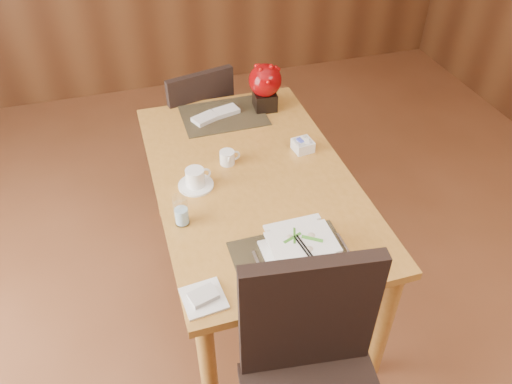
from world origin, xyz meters
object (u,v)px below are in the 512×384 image
object	(u,v)px
coffee_cup	(195,179)
water_glass	(181,210)
bread_plate	(204,298)
creamer_jug	(227,158)
dining_table	(252,192)
soup_setting	(302,251)
near_chair	(314,381)
sugar_caddy	(303,145)
berry_decor	(265,84)
far_chair	(196,124)

from	to	relation	value
coffee_cup	water_glass	bearing A→B (deg)	-114.85
water_glass	bread_plate	world-z (taller)	water_glass
coffee_cup	creamer_jug	distance (m)	0.22
dining_table	soup_setting	bearing A→B (deg)	-86.95
creamer_jug	near_chair	distance (m)	1.11
soup_setting	creamer_jug	xyz separation A→B (m)	(-0.12, 0.69, -0.02)
coffee_cup	sugar_caddy	bearing A→B (deg)	12.06
creamer_jug	bread_plate	size ratio (longest dim) A/B	0.63
dining_table	bread_plate	bearing A→B (deg)	-120.46
dining_table	berry_decor	distance (m)	0.66
water_glass	far_chair	distance (m)	1.17
coffee_cup	berry_decor	distance (m)	0.76
soup_setting	far_chair	distance (m)	1.48
soup_setting	far_chair	xyz separation A→B (m)	(-0.13, 1.44, -0.29)
creamer_jug	far_chair	size ratio (longest dim) A/B	0.10
coffee_cup	sugar_caddy	world-z (taller)	coffee_cup
sugar_caddy	berry_decor	world-z (taller)	berry_decor
soup_setting	dining_table	bearing A→B (deg)	92.69
dining_table	coffee_cup	xyz separation A→B (m)	(-0.27, 0.00, 0.14)
dining_table	creamer_jug	distance (m)	0.20
bread_plate	creamer_jug	bearing A→B (deg)	69.54
dining_table	far_chair	xyz separation A→B (m)	(-0.10, 0.88, -0.14)
water_glass	creamer_jug	world-z (taller)	water_glass
creamer_jug	sugar_caddy	bearing A→B (deg)	-2.84
soup_setting	bread_plate	size ratio (longest dim) A/B	1.83
near_chair	far_chair	xyz separation A→B (m)	(-0.04, 1.84, -0.09)
water_glass	bread_plate	distance (m)	0.42
creamer_jug	bread_plate	xyz separation A→B (m)	(-0.28, -0.76, -0.03)
coffee_cup	water_glass	distance (m)	0.25
water_glass	far_chair	world-z (taller)	far_chair
dining_table	water_glass	xyz separation A→B (m)	(-0.37, -0.22, 0.17)
coffee_cup	creamer_jug	bearing A→B (deg)	34.76
soup_setting	near_chair	distance (m)	0.46
far_chair	soup_setting	bearing A→B (deg)	82.14
near_chair	far_chair	distance (m)	1.85
near_chair	soup_setting	bearing A→B (deg)	84.26
creamer_jug	berry_decor	world-z (taller)	berry_decor
creamer_jug	far_chair	xyz separation A→B (m)	(-0.02, 0.75, -0.27)
dining_table	far_chair	world-z (taller)	far_chair
dining_table	coffee_cup	distance (m)	0.30
dining_table	near_chair	world-z (taller)	near_chair
soup_setting	bread_plate	distance (m)	0.41
near_chair	coffee_cup	bearing A→B (deg)	109.45
coffee_cup	far_chair	bearing A→B (deg)	79.36
water_glass	berry_decor	xyz separation A→B (m)	(0.61, 0.78, 0.08)
creamer_jug	near_chair	bearing A→B (deg)	-91.22
sugar_caddy	creamer_jug	bearing A→B (deg)	179.39
far_chair	dining_table	bearing A→B (deg)	83.53
sugar_caddy	dining_table	bearing A→B (deg)	-157.24
near_chair	creamer_jug	bearing A→B (deg)	98.82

